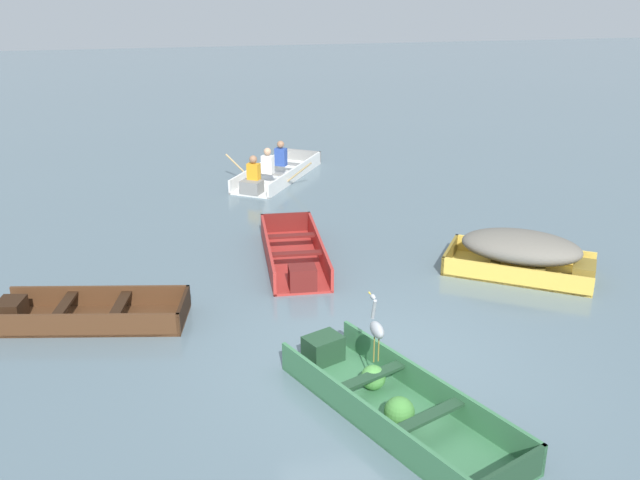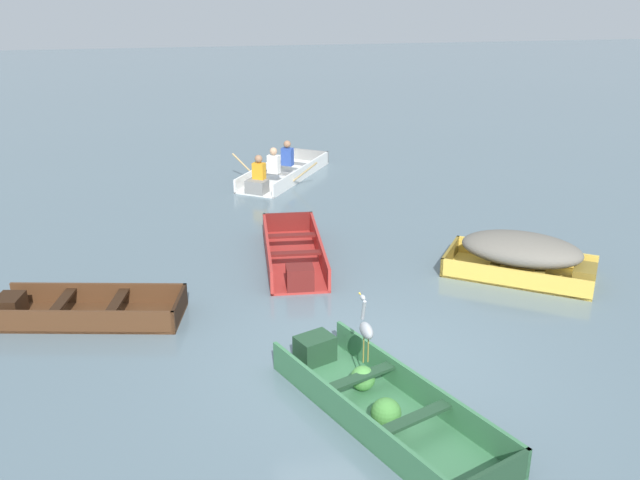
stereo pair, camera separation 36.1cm
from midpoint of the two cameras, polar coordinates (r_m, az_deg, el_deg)
ground_plane at (r=9.68m, az=3.76°, el=-9.81°), size 80.00×80.00×0.00m
dinghy_green_foreground at (r=8.69m, az=4.36°, el=-12.66°), size 2.36×3.50×0.39m
skiff_red_near_moored at (r=12.64m, az=-2.86°, el=-1.28°), size 1.13×2.94×0.42m
skiff_yellow_mid_moored at (r=12.58m, az=15.09°, el=-0.85°), size 2.72×2.35×0.74m
skiff_dark_varnish_far_moored at (r=11.26m, az=-19.23°, el=-5.61°), size 2.88×1.47×0.36m
rowboat_white_with_crew at (r=17.61m, az=-4.29°, el=5.41°), size 2.64×3.35×0.90m
heron_on_dinghy at (r=8.73m, az=3.36°, el=-7.00°), size 0.17×0.46×0.84m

